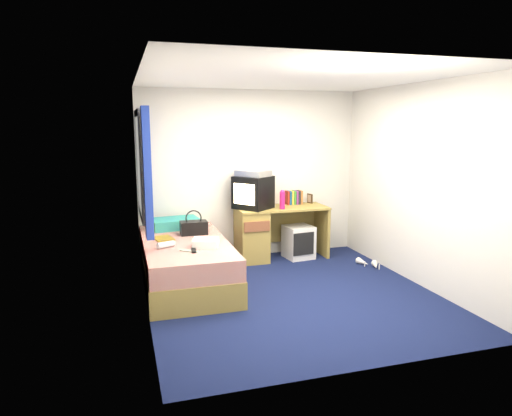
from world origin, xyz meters
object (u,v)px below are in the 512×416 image
object	(u,v)px
white_heels	(369,264)
picture_frame	(310,198)
colour_swatch_fan	(189,251)
vcr	(253,173)
water_bottle	(166,245)
bed	(186,262)
pillow	(175,223)
crt_tv	(253,192)
aerosol_can	(274,201)
magazine	(163,238)
desk	(263,231)
remote_control	(194,251)
storage_cube	(298,242)
handbag	(194,227)
towel	(206,243)
pink_water_bottle	(282,201)

from	to	relation	value
white_heels	picture_frame	bearing A→B (deg)	116.82
colour_swatch_fan	vcr	bearing A→B (deg)	48.55
vcr	water_bottle	xyz separation A→B (m)	(-1.32, -1.00, -0.67)
bed	pillow	xyz separation A→B (m)	(-0.04, 0.71, 0.34)
picture_frame	white_heels	size ratio (longest dim) A/B	0.34
crt_tv	white_heels	size ratio (longest dim) A/B	1.51
white_heels	aerosol_can	bearing A→B (deg)	144.55
crt_tv	magazine	world-z (taller)	crt_tv
pillow	water_bottle	distance (m)	0.99
desk	remote_control	distance (m)	1.72
pillow	crt_tv	distance (m)	1.16
desk	magazine	distance (m)	1.57
storage_cube	handbag	xyz separation A→B (m)	(-1.57, -0.35, 0.40)
crt_tv	water_bottle	size ratio (longest dim) A/B	3.10
colour_swatch_fan	white_heels	world-z (taller)	colour_swatch_fan
bed	aerosol_can	size ratio (longest dim) A/B	11.27
desk	towel	bearing A→B (deg)	-133.44
vcr	pink_water_bottle	world-z (taller)	vcr
aerosol_can	colour_swatch_fan	size ratio (longest dim) A/B	0.81
picture_frame	magazine	world-z (taller)	picture_frame
pillow	handbag	distance (m)	0.45
storage_cube	handbag	bearing A→B (deg)	-174.33
desk	water_bottle	xyz separation A→B (m)	(-1.46, -0.99, 0.17)
desk	picture_frame	world-z (taller)	picture_frame
remote_control	white_heels	xyz separation A→B (m)	(2.46, 0.46, -0.51)
bed	crt_tv	world-z (taller)	crt_tv
remote_control	white_heels	distance (m)	2.56
towel	handbag	bearing A→B (deg)	93.08
crt_tv	white_heels	xyz separation A→B (m)	(1.43, -0.78, -0.94)
picture_frame	colour_swatch_fan	xyz separation A→B (m)	(-2.03, -1.41, -0.27)
storage_cube	aerosol_can	bearing A→B (deg)	156.34
aerosol_can	water_bottle	distance (m)	1.93
bed	picture_frame	distance (m)	2.27
crt_tv	vcr	size ratio (longest dim) A/B	1.44
bed	water_bottle	distance (m)	0.47
bed	colour_swatch_fan	world-z (taller)	colour_swatch_fan
aerosol_can	handbag	size ratio (longest dim) A/B	0.52
picture_frame	water_bottle	bearing A→B (deg)	-163.45
pink_water_bottle	water_bottle	bearing A→B (deg)	-153.96
crt_tv	remote_control	world-z (taller)	crt_tv
bed	colour_swatch_fan	xyz separation A→B (m)	(-0.02, -0.49, 0.28)
storage_cube	white_heels	bearing A→B (deg)	-49.03
remote_control	crt_tv	bearing A→B (deg)	55.56
bed	white_heels	distance (m)	2.50
crt_tv	picture_frame	bearing A→B (deg)	61.51
pillow	handbag	world-z (taller)	handbag
handbag	remote_control	world-z (taller)	handbag
water_bottle	magazine	bearing A→B (deg)	88.62
storage_cube	magazine	xyz separation A→B (m)	(-1.97, -0.49, 0.31)
pillow	colour_swatch_fan	size ratio (longest dim) A/B	2.79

